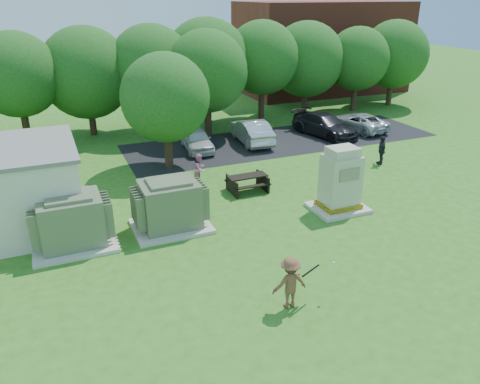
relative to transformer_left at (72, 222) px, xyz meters
name	(u,v)px	position (x,y,z in m)	size (l,w,h in m)	color
ground	(285,269)	(6.50, -4.50, -0.97)	(120.00, 120.00, 0.00)	#2D6619
brick_building	(321,47)	(24.50, 22.50, 3.03)	(15.00, 8.00, 8.00)	maroon
parking_strip	(283,140)	(13.50, 9.00, -0.96)	(20.00, 6.00, 0.01)	#232326
transformer_left	(72,222)	(0.00, 0.00, 0.00)	(3.00, 2.40, 2.07)	beige
transformer_right	(170,206)	(3.70, 0.00, 0.00)	(3.00, 2.40, 2.07)	beige
generator_cabinet	(340,183)	(10.87, -1.15, 0.27)	(2.33, 1.91, 2.84)	beige
picnic_table	(248,181)	(8.06, 2.28, -0.47)	(1.85, 1.39, 0.79)	black
batter	(290,283)	(5.63, -6.37, -0.14)	(1.07, 0.62, 1.66)	brown
person_by_generator	(345,179)	(11.74, -0.28, -0.01)	(0.70, 0.46, 1.92)	black
person_at_picnic	(200,169)	(6.28, 4.07, -0.20)	(0.75, 0.58, 1.54)	pink
person_walking_right	(381,150)	(16.37, 2.94, -0.17)	(0.94, 0.39, 1.60)	#232328
car_white	(197,139)	(7.83, 9.29, -0.33)	(1.52, 3.78, 1.29)	silver
car_silver_a	(251,131)	(11.43, 9.35, -0.22)	(1.58, 4.52, 1.49)	silver
car_dark	(325,125)	(16.53, 8.92, -0.25)	(2.00, 4.93, 1.43)	black
car_silver_b	(359,122)	(19.35, 9.08, -0.37)	(1.99, 4.32, 1.20)	silver
batting_equipment	(312,270)	(6.34, -6.40, 0.14)	(1.44, 0.41, 0.19)	black
tree_row	(179,68)	(8.25, 14.00, 3.18)	(41.30, 13.30, 7.30)	#47301E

